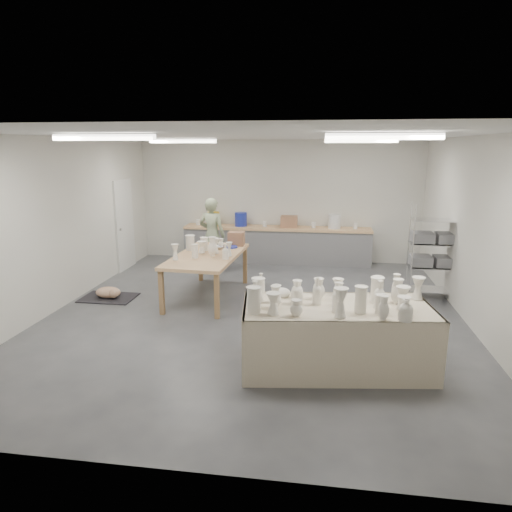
% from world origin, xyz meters
% --- Properties ---
extents(room, '(8.00, 8.02, 3.00)m').
position_xyz_m(room, '(-0.11, 0.08, 2.06)').
color(room, '#424449').
rests_on(room, ground).
extents(back_counter, '(4.60, 0.60, 1.24)m').
position_xyz_m(back_counter, '(-0.01, 3.68, 0.49)').
color(back_counter, tan).
rests_on(back_counter, ground).
extents(wire_shelf, '(0.88, 0.48, 1.80)m').
position_xyz_m(wire_shelf, '(3.20, 1.40, 0.92)').
color(wire_shelf, silver).
rests_on(wire_shelf, ground).
extents(drying_table, '(2.53, 1.44, 1.21)m').
position_xyz_m(drying_table, '(1.33, -1.78, 0.47)').
color(drying_table, olive).
rests_on(drying_table, ground).
extents(work_table, '(1.25, 2.31, 1.21)m').
position_xyz_m(work_table, '(-1.00, 0.88, 0.84)').
color(work_table, tan).
rests_on(work_table, ground).
extents(rug, '(1.00, 0.70, 0.02)m').
position_xyz_m(rug, '(-2.90, 0.43, 0.01)').
color(rug, black).
rests_on(rug, ground).
extents(cat, '(0.57, 0.50, 0.21)m').
position_xyz_m(cat, '(-2.88, 0.42, 0.12)').
color(cat, white).
rests_on(cat, rug).
extents(potter, '(0.70, 0.54, 1.72)m').
position_xyz_m(potter, '(-1.37, 2.59, 0.86)').
color(potter, '#909F7B').
rests_on(potter, ground).
extents(red_stool, '(0.34, 0.34, 0.29)m').
position_xyz_m(red_stool, '(-1.37, 2.86, 0.26)').
color(red_stool, '#A61C17').
rests_on(red_stool, ground).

